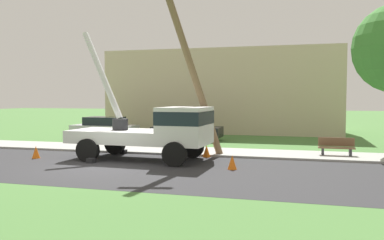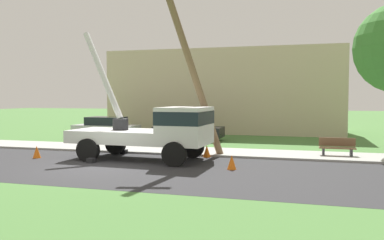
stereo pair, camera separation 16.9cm
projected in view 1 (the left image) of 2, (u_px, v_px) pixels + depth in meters
ground_plane at (186, 137)px, 27.49m from camera, size 120.00×120.00×0.00m
road_asphalt at (103, 166)px, 15.93m from camera, size 80.00×7.26×0.01m
sidewalk_strip at (149, 149)px, 20.74m from camera, size 80.00×2.73×0.10m
utility_truck at (157, 128)px, 17.38m from camera, size 6.75×3.21×5.98m
leaning_utility_pole at (189, 61)px, 18.29m from camera, size 3.23×2.02×8.62m
traffic_cone_ahead at (232, 162)px, 15.28m from camera, size 0.36×0.36×0.56m
traffic_cone_behind at (36, 152)px, 18.09m from camera, size 0.36×0.36×0.56m
traffic_cone_curbside at (207, 151)px, 18.41m from camera, size 0.36×0.36×0.56m
parked_sedan_silver at (105, 127)px, 27.18m from camera, size 4.41×2.04×1.42m
parked_sedan_black at (187, 129)px, 25.60m from camera, size 4.40×2.03×1.42m
park_bench at (336, 147)px, 18.37m from camera, size 1.60×0.45×0.90m
lowrise_building_backdrop at (224, 92)px, 32.19m from camera, size 18.00×6.00×6.40m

